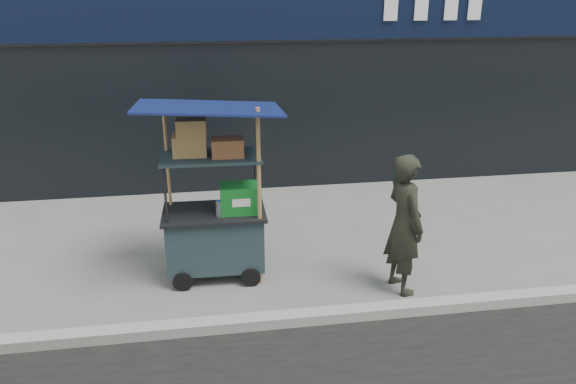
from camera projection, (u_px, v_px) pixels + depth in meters
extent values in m
plane|color=slate|center=(291.00, 313.00, 5.96)|extent=(80.00, 80.00, 0.00)
cube|color=#989890|center=(294.00, 318.00, 5.75)|extent=(80.00, 0.18, 0.12)
cube|color=black|center=(251.00, 10.00, 8.51)|extent=(15.68, 0.06, 0.90)
cube|color=black|center=(253.00, 119.00, 9.14)|extent=(15.68, 0.04, 2.40)
cube|color=#19292B|center=(215.00, 239.00, 6.59)|extent=(1.12, 0.67, 0.64)
cylinder|color=black|center=(183.00, 282.00, 6.35)|extent=(0.22, 0.05, 0.22)
cylinder|color=black|center=(251.00, 277.00, 6.45)|extent=(0.22, 0.05, 0.22)
cube|color=black|center=(214.00, 212.00, 6.47)|extent=(1.19, 0.74, 0.04)
cylinder|color=black|center=(166.00, 197.00, 6.04)|extent=(0.03, 0.03, 0.69)
cylinder|color=black|center=(259.00, 192.00, 6.17)|extent=(0.03, 0.03, 0.69)
cylinder|color=black|center=(169.00, 180.00, 6.55)|extent=(0.03, 0.03, 0.69)
cylinder|color=black|center=(255.00, 176.00, 6.68)|extent=(0.03, 0.03, 0.69)
cube|color=#19292B|center=(211.00, 157.00, 6.24)|extent=(1.12, 0.67, 0.03)
cylinder|color=#997645|center=(259.00, 200.00, 6.20)|extent=(0.05, 0.05, 2.07)
cylinder|color=#997645|center=(170.00, 191.00, 6.60)|extent=(0.04, 0.04, 1.98)
cube|color=#0C0C46|center=(209.00, 108.00, 6.04)|extent=(1.58, 1.14, 0.18)
cube|color=#106519|center=(241.00, 198.00, 6.41)|extent=(0.47, 0.33, 0.32)
cylinder|color=silver|center=(219.00, 209.00, 6.27)|extent=(0.06, 0.06, 0.18)
cylinder|color=#183EB5|center=(218.00, 201.00, 6.24)|extent=(0.03, 0.03, 0.02)
cube|color=olive|center=(190.00, 145.00, 6.21)|extent=(0.37, 0.28, 0.23)
cube|color=olive|center=(228.00, 147.00, 6.18)|extent=(0.36, 0.27, 0.20)
cube|color=olive|center=(191.00, 127.00, 6.12)|extent=(0.33, 0.25, 0.18)
imported|color=black|center=(404.00, 224.00, 6.16)|extent=(0.50, 0.65, 1.60)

